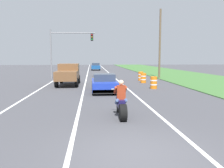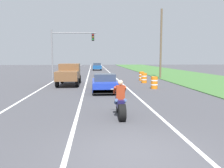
% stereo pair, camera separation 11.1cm
% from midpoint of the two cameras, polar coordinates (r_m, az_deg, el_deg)
% --- Properties ---
extents(ground_plane, '(160.00, 160.00, 0.00)m').
position_cam_midpoint_polar(ground_plane, '(6.60, 5.84, -16.37)').
color(ground_plane, '#424247').
extents(lane_stripe_left_solid, '(0.14, 120.00, 0.01)m').
position_cam_midpoint_polar(lane_stripe_left_solid, '(26.45, -13.88, 0.69)').
color(lane_stripe_left_solid, white).
rests_on(lane_stripe_left_solid, ground).
extents(lane_stripe_right_solid, '(0.14, 120.00, 0.01)m').
position_cam_midpoint_polar(lane_stripe_right_solid, '(26.27, 1.81, 0.83)').
color(lane_stripe_right_solid, white).
rests_on(lane_stripe_right_solid, ground).
extents(lane_stripe_centre_dashed, '(0.14, 120.00, 0.01)m').
position_cam_midpoint_polar(lane_stripe_centre_dashed, '(26.12, -6.06, 0.77)').
color(lane_stripe_centre_dashed, white).
rests_on(lane_stripe_centre_dashed, ground).
extents(grass_verge_right, '(10.00, 120.00, 0.06)m').
position_cam_midpoint_polar(grass_verge_right, '(29.18, 21.98, 0.98)').
color(grass_verge_right, '#3D6B33').
rests_on(grass_verge_right, ground).
extents(motorcycle_with_rider, '(0.70, 2.21, 1.62)m').
position_cam_midpoint_polar(motorcycle_with_rider, '(10.06, 2.36, -4.83)').
color(motorcycle_with_rider, black).
rests_on(motorcycle_with_rider, ground).
extents(sports_car_blue, '(1.84, 4.30, 1.37)m').
position_cam_midpoint_polar(sports_car_blue, '(17.64, -1.67, 0.15)').
color(sports_car_blue, '#1E38B2').
rests_on(sports_car_blue, ground).
extents(pickup_truck_left_lane_brown, '(2.02, 4.80, 1.98)m').
position_cam_midpoint_polar(pickup_truck_left_lane_brown, '(22.34, -10.33, 2.59)').
color(pickup_truck_left_lane_brown, brown).
rests_on(pickup_truck_left_lane_brown, ground).
extents(traffic_light_mast_near, '(5.55, 0.34, 6.00)m').
position_cam_midpoint_polar(traffic_light_mast_near, '(29.84, -10.95, 9.18)').
color(traffic_light_mast_near, gray).
rests_on(traffic_light_mast_near, ground).
extents(utility_pole_roadside, '(0.24, 0.24, 8.48)m').
position_cam_midpoint_polar(utility_pole_roadside, '(29.90, 11.94, 9.50)').
color(utility_pole_roadside, brown).
rests_on(utility_pole_roadside, ground).
extents(construction_barrel_nearest, '(0.58, 0.58, 1.00)m').
position_cam_midpoint_polar(construction_barrel_nearest, '(19.67, 10.42, 0.32)').
color(construction_barrel_nearest, orange).
rests_on(construction_barrel_nearest, ground).
extents(construction_barrel_mid, '(0.58, 0.58, 1.00)m').
position_cam_midpoint_polar(construction_barrel_mid, '(24.10, 7.96, 1.47)').
color(construction_barrel_mid, orange).
rests_on(construction_barrel_mid, ground).
extents(construction_barrel_far, '(0.58, 0.58, 1.00)m').
position_cam_midpoint_polar(construction_barrel_far, '(26.46, 7.34, 1.91)').
color(construction_barrel_far, orange).
rests_on(construction_barrel_far, ground).
extents(distant_car_far_ahead, '(1.80, 4.00, 1.50)m').
position_cam_midpoint_polar(distant_car_far_ahead, '(48.61, -3.60, 4.29)').
color(distant_car_far_ahead, '#194C8C').
rests_on(distant_car_far_ahead, ground).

